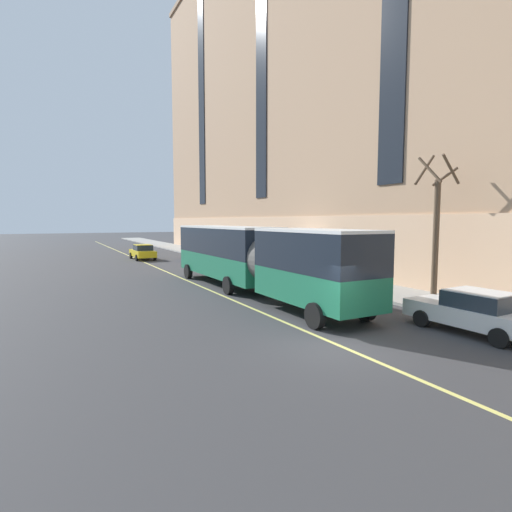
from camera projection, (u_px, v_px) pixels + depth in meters
ground_plane at (341, 347)px, 12.78m from camera, size 260.00×260.00×0.00m
sidewalk at (438, 303)px, 19.35m from camera, size 4.05×160.00×0.15m
city_bus at (252, 255)px, 21.98m from camera, size 2.92×17.91×3.69m
parked_car_navy_0 at (312, 278)px, 22.83m from camera, size 1.99×4.42×1.56m
parked_car_white_1 at (474, 312)px, 14.31m from camera, size 2.10×4.75×1.56m
parked_car_navy_2 at (197, 253)px, 40.47m from camera, size 1.97×4.44×1.56m
parked_car_navy_3 at (249, 264)px, 30.02m from camera, size 2.07×4.32×1.56m
taxi_cab at (143, 252)px, 41.54m from camera, size 2.07×4.73×1.56m
street_tree_mid_block at (436, 227)px, 19.52m from camera, size 1.64×1.64×7.21m
fire_hydrant at (232, 259)px, 37.20m from camera, size 0.42×0.24×0.72m
lane_centerline at (292, 325)px, 15.45m from camera, size 0.16×140.00×0.01m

